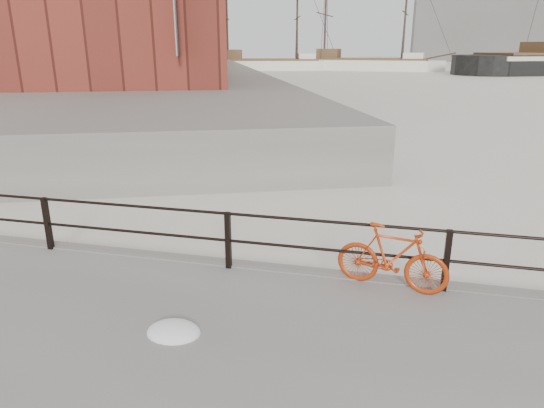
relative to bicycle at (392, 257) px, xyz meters
The scene contains 10 objects.
ground 1.22m from the bicycle, 17.22° to the left, with size 400.00×400.00×0.00m, color white.
far_quay 82.20m from the bicycle, 118.48° to the left, with size 24.00×150.00×1.80m, color gray.
guardrail 0.82m from the bicycle, ahead, with size 28.00×0.10×1.00m, color black, non-canonical shape.
bicycle is the anchor object (origin of this frame).
schooner_mid 80.09m from the bicycle, 93.72° to the left, with size 28.95×12.25×20.82m, color white, non-canonical shape.
schooner_left 79.68m from the bicycle, 105.91° to the left, with size 25.76×11.71×19.43m, color silver, non-canonical shape.
workboat_near 42.47m from the bicycle, 131.70° to the left, with size 11.22×3.74×7.00m, color black, non-canonical shape.
workboat_far 48.95m from the bicycle, 123.68° to the left, with size 10.64×3.68×7.00m, color black, non-canonical shape.
apartment_brick 117.78m from the bicycle, 117.52° to the left, with size 24.00×15.00×21.20m, color brown.
industrial_west 142.02m from the bicycle, 81.56° to the left, with size 32.00×18.00×18.00m, color gray.
Camera 1 is at (-1.03, -7.33, 3.97)m, focal length 32.00 mm.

